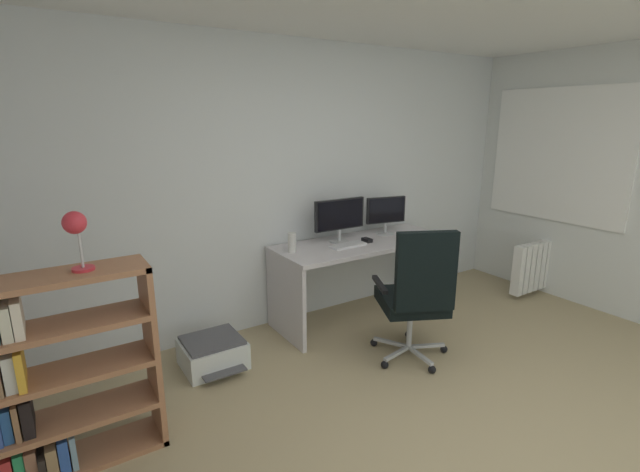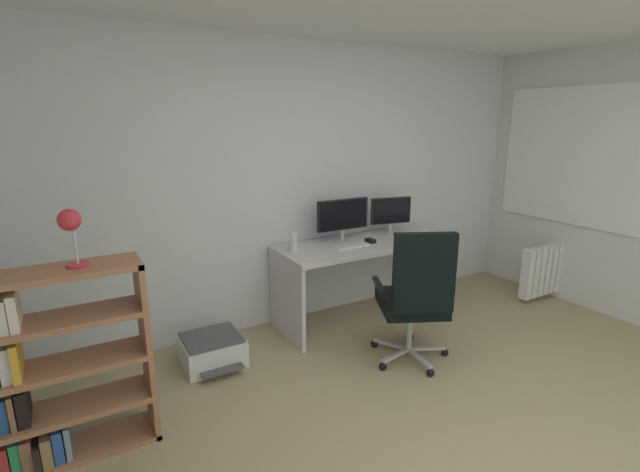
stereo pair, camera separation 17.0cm
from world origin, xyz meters
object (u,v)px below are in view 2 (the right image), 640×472
object	(u,v)px
desk	(366,261)
desk_lamp	(70,225)
computer_mouse	(370,241)
radiator	(550,269)
desktop_speaker	(294,242)
office_chair	(416,295)
bookshelf	(48,374)
monitor_secondary	(391,213)
printer	(212,350)
monitor_main	(343,217)
keyboard	(350,246)

from	to	relation	value
desk	desk_lamp	xyz separation A→B (m)	(-2.36, -0.67, 0.76)
computer_mouse	radiator	distance (m)	2.08
desktop_speaker	office_chair	bearing A→B (deg)	-60.20
desk	office_chair	xyz separation A→B (m)	(-0.19, -0.89, 0.02)
desktop_speaker	bookshelf	xyz separation A→B (m)	(-1.84, -0.72, -0.31)
radiator	monitor_secondary	bearing A→B (deg)	157.79
desktop_speaker	bookshelf	size ratio (longest dim) A/B	0.15
monitor_secondary	desk_lamp	xyz separation A→B (m)	(-2.71, -0.77, 0.35)
printer	radiator	size ratio (longest dim) A/B	0.61
monitor_main	keyboard	size ratio (longest dim) A/B	1.51
keyboard	printer	distance (m)	1.45
desktop_speaker	desk_lamp	distance (m)	1.85
monitor_secondary	desk_lamp	bearing A→B (deg)	-164.21
computer_mouse	desk	bearing A→B (deg)	113.36
keyboard	monitor_secondary	bearing A→B (deg)	13.60
computer_mouse	desk_lamp	bearing A→B (deg)	-165.88
radiator	bookshelf	bearing A→B (deg)	-178.67
monitor_main	computer_mouse	world-z (taller)	monitor_main
desk	bookshelf	size ratio (longest dim) A/B	1.54
radiator	desk	bearing A→B (deg)	164.06
monitor_secondary	printer	bearing A→B (deg)	-173.74
desktop_speaker	printer	xyz separation A→B (m)	(-0.80, -0.16, -0.72)
office_chair	desk_lamp	bearing A→B (deg)	174.08
monitor_main	desk_lamp	bearing A→B (deg)	-160.46
desktop_speaker	printer	size ratio (longest dim) A/B	0.34
bookshelf	radiator	world-z (taller)	bookshelf
monitor_secondary	bookshelf	distance (m)	3.05
office_chair	desktop_speaker	bearing A→B (deg)	119.80
monitor_secondary	computer_mouse	bearing A→B (deg)	-158.15
monitor_main	keyboard	bearing A→B (deg)	-97.52
keyboard	office_chair	xyz separation A→B (m)	(0.04, -0.83, -0.18)
desk	monitor_secondary	xyz separation A→B (m)	(0.35, 0.10, 0.40)
monitor_main	printer	xyz separation A→B (m)	(-1.32, -0.21, -0.88)
bookshelf	desk_lamp	distance (m)	0.83
desktop_speaker	office_chair	distance (m)	1.12
radiator	keyboard	bearing A→B (deg)	167.17
office_chair	desk_lamp	size ratio (longest dim) A/B	3.54
desk_lamp	office_chair	bearing A→B (deg)	-5.92
bookshelf	desk_lamp	world-z (taller)	desk_lamp
desktop_speaker	keyboard	bearing A→B (deg)	-12.85
desk	monitor_secondary	bearing A→B (deg)	15.90
keyboard	desk_lamp	distance (m)	2.29
keyboard	desk_lamp	size ratio (longest dim) A/B	1.10
desk_lamp	computer_mouse	bearing A→B (deg)	14.91
monitor_secondary	desktop_speaker	distance (m)	1.09
keyboard	bookshelf	distance (m)	2.43
desktop_speaker	office_chair	world-z (taller)	office_chair
monitor_main	desk_lamp	world-z (taller)	desk_lamp
monitor_secondary	keyboard	world-z (taller)	monitor_secondary
monitor_secondary	office_chair	xyz separation A→B (m)	(-0.54, -0.99, -0.39)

